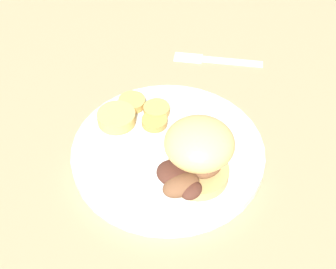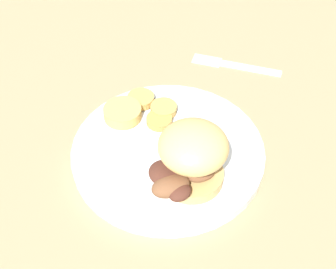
{
  "view_description": "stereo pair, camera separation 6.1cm",
  "coord_description": "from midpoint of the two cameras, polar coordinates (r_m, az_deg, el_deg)",
  "views": [
    {
      "loc": [
        0.38,
        -0.16,
        0.48
      ],
      "look_at": [
        0.0,
        0.0,
        0.04
      ],
      "focal_mm": 50.0,
      "sensor_mm": 36.0,
      "label": 1
    },
    {
      "loc": [
        0.4,
        -0.11,
        0.48
      ],
      "look_at": [
        0.0,
        0.0,
        0.04
      ],
      "focal_mm": 50.0,
      "sensor_mm": 36.0,
      "label": 2
    }
  ],
  "objects": [
    {
      "name": "ground_plane",
      "position": [
        0.64,
        -2.72,
        -2.71
      ],
      "size": [
        4.0,
        4.0,
        0.0
      ],
      "primitive_type": "plane",
      "color": "#937F5B"
    },
    {
      "name": "dinner_plate",
      "position": [
        0.63,
        -2.75,
        -2.16
      ],
      "size": [
        0.26,
        0.26,
        0.02
      ],
      "color": "white",
      "rests_on": "ground_plane"
    },
    {
      "name": "sandwich",
      "position": [
        0.56,
        0.37,
        -2.59
      ],
      "size": [
        0.1,
        0.1,
        0.09
      ],
      "color": "tan",
      "rests_on": "dinner_plate"
    },
    {
      "name": "potato_round_0",
      "position": [
        0.65,
        -4.47,
        1.41
      ],
      "size": [
        0.04,
        0.04,
        0.01
      ],
      "primitive_type": "cylinder",
      "color": "#BC8942",
      "rests_on": "dinner_plate"
    },
    {
      "name": "potato_round_1",
      "position": [
        0.68,
        -6.96,
        3.81
      ],
      "size": [
        0.04,
        0.04,
        0.01
      ],
      "primitive_type": "cylinder",
      "color": "tan",
      "rests_on": "dinner_plate"
    },
    {
      "name": "potato_round_2",
      "position": [
        0.66,
        -8.93,
        1.93
      ],
      "size": [
        0.05,
        0.05,
        0.02
      ],
      "primitive_type": "cylinder",
      "color": "tan",
      "rests_on": "dinner_plate"
    },
    {
      "name": "potato_round_3",
      "position": [
        0.67,
        -3.99,
        2.94
      ],
      "size": [
        0.04,
        0.04,
        0.01
      ],
      "primitive_type": "cylinder",
      "color": "tan",
      "rests_on": "dinner_plate"
    },
    {
      "name": "fork",
      "position": [
        0.79,
        3.72,
        8.96
      ],
      "size": [
        0.09,
        0.14,
        0.0
      ],
      "color": "silver",
      "rests_on": "ground_plane"
    }
  ]
}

